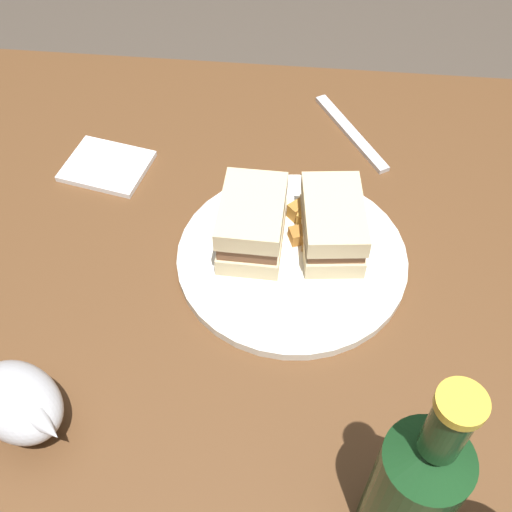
{
  "coord_description": "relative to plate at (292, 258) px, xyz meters",
  "views": [
    {
      "loc": [
        -0.09,
        0.44,
        1.35
      ],
      "look_at": [
        -0.04,
        -0.02,
        0.78
      ],
      "focal_mm": 44.24,
      "sensor_mm": 36.0,
      "label": 1
    }
  ],
  "objects": [
    {
      "name": "potato_wedge_left_edge",
      "position": [
        -0.02,
        -0.02,
        0.01
      ],
      "size": [
        0.02,
        0.04,
        0.02
      ],
      "primitive_type": "cube",
      "rotation": [
        0.0,
        0.0,
        4.65
      ],
      "color": "#AD702D",
      "rests_on": "plate"
    },
    {
      "name": "potato_wedge_right_edge",
      "position": [
        -0.02,
        -0.06,
        0.02
      ],
      "size": [
        0.03,
        0.05,
        0.02
      ],
      "primitive_type": "cube",
      "rotation": [
        0.0,
        0.0,
        1.3
      ],
      "color": "gold",
      "rests_on": "plate"
    },
    {
      "name": "ground_plane",
      "position": [
        0.08,
        0.04,
        -0.76
      ],
      "size": [
        6.0,
        6.0,
        0.0
      ],
      "primitive_type": "plane",
      "color": "#4C4238"
    },
    {
      "name": "gravy_boat",
      "position": [
        0.25,
        0.23,
        0.04
      ],
      "size": [
        0.13,
        0.12,
        0.07
      ],
      "color": "#B7B7BC",
      "rests_on": "dining_table"
    },
    {
      "name": "potato_wedge_stray",
      "position": [
        -0.02,
        -0.03,
        0.01
      ],
      "size": [
        0.05,
        0.03,
        0.02
      ],
      "primitive_type": "cube",
      "rotation": [
        0.0,
        0.0,
        0.37
      ],
      "color": "#AD702D",
      "rests_on": "plate"
    },
    {
      "name": "potato_wedge_middle",
      "position": [
        -0.01,
        -0.07,
        0.02
      ],
      "size": [
        0.05,
        0.05,
        0.02
      ],
      "primitive_type": "cube",
      "rotation": [
        0.0,
        0.0,
        3.91
      ],
      "color": "#B77F33",
      "rests_on": "plate"
    },
    {
      "name": "potato_wedge_back",
      "position": [
        0.06,
        -0.05,
        0.01
      ],
      "size": [
        0.05,
        0.04,
        0.02
      ],
      "primitive_type": "cube",
      "rotation": [
        0.0,
        0.0,
        3.78
      ],
      "color": "#AD702D",
      "rests_on": "plate"
    },
    {
      "name": "napkin",
      "position": [
        0.26,
        -0.14,
        -0.0
      ],
      "size": [
        0.13,
        0.11,
        0.01
      ],
      "primitive_type": "cube",
      "rotation": [
        0.0,
        0.0,
        -0.21
      ],
      "color": "white",
      "rests_on": "dining_table"
    },
    {
      "name": "fork",
      "position": [
        -0.07,
        -0.24,
        -0.0
      ],
      "size": [
        0.11,
        0.16,
        0.01
      ],
      "primitive_type": "cube",
      "rotation": [
        0.0,
        0.0,
        2.12
      ],
      "color": "silver",
      "rests_on": "dining_table"
    },
    {
      "name": "potato_wedge_front",
      "position": [
        0.04,
        -0.04,
        0.01
      ],
      "size": [
        0.05,
        0.05,
        0.01
      ],
      "primitive_type": "cube",
      "rotation": [
        0.0,
        0.0,
        0.85
      ],
      "color": "#AD702D",
      "rests_on": "plate"
    },
    {
      "name": "cider_bottle",
      "position": [
        -0.11,
        0.3,
        0.09
      ],
      "size": [
        0.07,
        0.07,
        0.25
      ],
      "color": "#19421E",
      "rests_on": "dining_table"
    },
    {
      "name": "dining_table",
      "position": [
        0.08,
        0.04,
        -0.38
      ],
      "size": [
        1.15,
        0.89,
        0.75
      ],
      "primitive_type": "cube",
      "color": "brown",
      "rests_on": "ground"
    },
    {
      "name": "plate",
      "position": [
        0.0,
        0.0,
        0.0
      ],
      "size": [
        0.28,
        0.28,
        0.01
      ],
      "primitive_type": "cylinder",
      "color": "silver",
      "rests_on": "dining_table"
    },
    {
      "name": "sandwich_half_left",
      "position": [
        -0.05,
        -0.03,
        0.04
      ],
      "size": [
        0.08,
        0.12,
        0.06
      ],
      "color": "beige",
      "rests_on": "plate"
    },
    {
      "name": "sandwich_half_right",
      "position": [
        0.05,
        -0.01,
        0.04
      ],
      "size": [
        0.08,
        0.11,
        0.07
      ],
      "color": "beige",
      "rests_on": "plate"
    }
  ]
}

